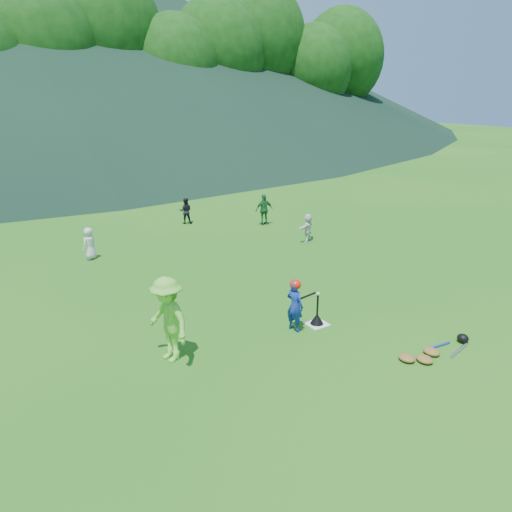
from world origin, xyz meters
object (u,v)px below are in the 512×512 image
Objects in this scene: fielder_d at (308,228)px; batting_tee at (317,319)px; batter_child at (295,306)px; adult_coach at (168,320)px; fielder_b at (186,211)px; fielder_c at (264,210)px; equipment_pile at (432,352)px; home_plate at (317,324)px; fielder_a at (89,243)px.

fielder_d is 1.41× the size of batting_tee.
batter_child is 2.80m from adult_coach.
fielder_d is at bearing 148.13° from fielder_b.
fielder_c is 2.61m from fielder_d.
batter_child is 2.90m from equipment_pile.
fielder_b is at bearing -83.93° from fielder_d.
equipment_pile is (-0.27, -11.85, -0.43)m from fielder_b.
home_plate is at bearing 72.94° from adult_coach.
fielder_d is (6.79, -2.12, -0.02)m from fielder_a.
fielder_b is 0.84× the size of fielder_c.
home_plate is 0.45× the size of fielder_a.
adult_coach is 1.42× the size of fielder_c.
home_plate is at bearing -110.99° from batter_child.
fielder_d is (4.39, 5.09, -0.09)m from batter_child.
fielder_a is at bearing 112.90° from equipment_pile.
adult_coach is at bearing 91.86° from fielder_b.
batter_child is 9.70m from fielder_b.
fielder_a is 10.37m from equipment_pile.
fielder_c is at bearing 152.48° from fielder_a.
adult_coach reaches higher than home_plate.
equipment_pile is (4.03, -9.55, -0.43)m from fielder_a.
batter_child is at bearing 72.89° from adult_coach.
batter_child reaches higher than fielder_a.
fielder_c is (7.12, 7.39, -0.25)m from adult_coach.
batter_child is 0.68× the size of adult_coach.
fielder_d is (7.16, 4.78, -0.36)m from adult_coach.
equipment_pile is (-2.75, -7.43, -0.41)m from fielder_d.
fielder_b is (4.30, 2.30, 0.00)m from fielder_a.
batting_tee is at bearing 80.57° from fielder_a.
fielder_d is at bearing 101.07° from fielder_c.
batter_child is (-0.58, 0.06, 0.56)m from home_plate.
batter_child is at bearing 25.97° from fielder_d.
fielder_a is 7.87m from batting_tee.
batting_tee is at bearing 30.27° from fielder_d.
batter_child reaches higher than batting_tee.
fielder_c reaches higher than home_plate.
fielder_d is at bearing 53.55° from batting_tee.
fielder_b is at bearing -26.19° from batter_child.
fielder_c is at bearing 64.13° from home_plate.
fielder_d is at bearing 130.98° from fielder_a.
fielder_a reaches higher than batting_tee.
fielder_d is (0.04, -2.61, -0.11)m from fielder_c.
adult_coach is 6.92m from fielder_a.
batter_child is at bearing 76.69° from fielder_a.
fielder_d is 6.42m from batting_tee.
batter_child is 1.15× the size of fielder_a.
fielder_d is at bearing 69.67° from equipment_pile.
batter_child is at bearing 173.89° from batting_tee.
fielder_c is 1.24× the size of fielder_d.
fielder_a is 4.88m from fielder_b.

